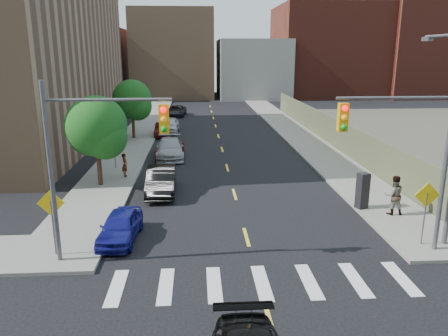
{
  "coord_description": "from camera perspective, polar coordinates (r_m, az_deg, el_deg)",
  "views": [
    {
      "loc": [
        -2.14,
        -9.8,
        7.95
      ],
      "look_at": [
        -0.71,
        12.44,
        2.0
      ],
      "focal_mm": 35.0,
      "sensor_mm": 36.0,
      "label": 1
    }
  ],
  "objects": [
    {
      "name": "sidewalk_nw",
      "position": [
        52.2,
        -9.86,
        6.05
      ],
      "size": [
        3.5,
        73.0,
        0.15
      ],
      "primitive_type": "cube",
      "color": "gray",
      "rests_on": "ground"
    },
    {
      "name": "sidewalk_ne",
      "position": [
        52.84,
        7.19,
        6.26
      ],
      "size": [
        3.5,
        73.0,
        0.15
      ],
      "primitive_type": "cube",
      "color": "gray",
      "rests_on": "ground"
    },
    {
      "name": "fence_north",
      "position": [
        40.15,
        13.43,
        4.93
      ],
      "size": [
        0.12,
        44.0,
        2.5
      ],
      "primitive_type": "cube",
      "color": "#595C40",
      "rests_on": "ground"
    },
    {
      "name": "bg_bldg_west",
      "position": [
        82.26,
        -18.12,
        12.87
      ],
      "size": [
        14.0,
        18.0,
        12.0
      ],
      "primitive_type": "cube",
      "color": "#592319",
      "rests_on": "ground"
    },
    {
      "name": "bg_bldg_midwest",
      "position": [
        81.89,
        -6.6,
        14.54
      ],
      "size": [
        14.0,
        16.0,
        15.0
      ],
      "primitive_type": "cube",
      "color": "#8C6B4C",
      "rests_on": "ground"
    },
    {
      "name": "bg_bldg_center",
      "position": [
        80.5,
        3.65,
        12.82
      ],
      "size": [
        12.0,
        16.0,
        10.0
      ],
      "primitive_type": "cube",
      "color": "gray",
      "rests_on": "ground"
    },
    {
      "name": "bg_bldg_east",
      "position": [
        85.29,
        13.19,
        14.6
      ],
      "size": [
        18.0,
        18.0,
        16.0
      ],
      "primitive_type": "cube",
      "color": "#592319",
      "rests_on": "ground"
    },
    {
      "name": "bg_bldg_fareast",
      "position": [
        89.33,
        23.81,
        14.4
      ],
      "size": [
        14.0,
        16.0,
        18.0
      ],
      "primitive_type": "cube",
      "color": "#592319",
      "rests_on": "ground"
    },
    {
      "name": "smokestack",
      "position": [
        91.4,
        26.48,
        17.26
      ],
      "size": [
        1.8,
        1.8,
        28.0
      ],
      "primitive_type": "cylinder",
      "color": "#8C6B4C",
      "rests_on": "ground"
    },
    {
      "name": "signal_nw",
      "position": [
        16.62,
        -16.99,
        2.41
      ],
      "size": [
        4.59,
        0.3,
        7.0
      ],
      "color": "#59595E",
      "rests_on": "ground"
    },
    {
      "name": "signal_ne",
      "position": [
        18.09,
        23.12,
        2.84
      ],
      "size": [
        4.59,
        0.3,
        7.0
      ],
      "color": "#59595E",
      "rests_on": "ground"
    },
    {
      "name": "warn_sign_nw",
      "position": [
        18.25,
        -21.61,
        -5.19
      ],
      "size": [
        1.06,
        0.06,
        2.83
      ],
      "color": "#59595E",
      "rests_on": "ground"
    },
    {
      "name": "warn_sign_ne",
      "position": [
        19.71,
        24.89,
        -4.08
      ],
      "size": [
        1.06,
        0.06,
        2.83
      ],
      "color": "#59595E",
      "rests_on": "ground"
    },
    {
      "name": "warn_sign_midwest",
      "position": [
        30.91,
        -14.18,
        3.38
      ],
      "size": [
        1.06,
        0.06,
        2.83
      ],
      "color": "#59595E",
      "rests_on": "ground"
    },
    {
      "name": "tree_west_near",
      "position": [
        26.88,
        -16.28,
        4.77
      ],
      "size": [
        3.66,
        3.64,
        5.52
      ],
      "color": "#332114",
      "rests_on": "ground"
    },
    {
      "name": "tree_west_far",
      "position": [
        41.51,
        -11.91,
        8.45
      ],
      "size": [
        3.66,
        3.64,
        5.52
      ],
      "color": "#332114",
      "rests_on": "ground"
    },
    {
      "name": "parked_car_blue",
      "position": [
        19.57,
        -13.4,
        -7.42
      ],
      "size": [
        1.77,
        3.84,
        1.28
      ],
      "primitive_type": "imported",
      "rotation": [
        0.0,
        0.0,
        -0.07
      ],
      "color": "navy",
      "rests_on": "ground"
    },
    {
      "name": "parked_car_black",
      "position": [
        25.41,
        -8.18,
        -1.64
      ],
      "size": [
        1.69,
        4.64,
        1.52
      ],
      "primitive_type": "imported",
      "rotation": [
        0.0,
        0.0,
        0.02
      ],
      "color": "black",
      "rests_on": "ground"
    },
    {
      "name": "parked_car_red",
      "position": [
        34.18,
        -7.08,
        2.46
      ],
      "size": [
        2.14,
        4.52,
        1.25
      ],
      "primitive_type": "imported",
      "rotation": [
        0.0,
        0.0,
        -0.02
      ],
      "color": "#A21020",
      "rests_on": "ground"
    },
    {
      "name": "parked_car_silver",
      "position": [
        33.93,
        -7.08,
        2.57
      ],
      "size": [
        2.36,
        5.23,
        1.49
      ],
      "primitive_type": "imported",
      "rotation": [
        0.0,
        0.0,
        0.05
      ],
      "color": "#9C9FA3",
      "rests_on": "ground"
    },
    {
      "name": "parked_car_white",
      "position": [
        44.62,
        -7.14,
        5.58
      ],
      "size": [
        1.99,
        4.61,
        1.55
      ],
      "primitive_type": "imported",
      "rotation": [
        0.0,
        0.0,
        -0.03
      ],
      "color": "silver",
      "rests_on": "ground"
    },
    {
      "name": "parked_car_maroon",
      "position": [
        42.88,
        -8.03,
        4.98
      ],
      "size": [
        1.37,
        3.86,
        1.27
      ],
      "primitive_type": "imported",
      "rotation": [
        0.0,
        0.0,
        -0.01
      ],
      "color": "#3A0D0B",
      "rests_on": "ground"
    },
    {
      "name": "parked_car_grey",
      "position": [
        56.48,
        -6.22,
        7.44
      ],
      "size": [
        2.59,
        4.91,
        1.32
      ],
      "primitive_type": "imported",
      "rotation": [
        0.0,
        0.0,
        -0.09
      ],
      "color": "black",
      "rests_on": "ground"
    },
    {
      "name": "payphone",
      "position": [
        23.43,
        17.64,
        -2.84
      ],
      "size": [
        0.67,
        0.61,
        1.85
      ],
      "primitive_type": "cube",
      "rotation": [
        0.0,
        0.0,
        0.36
      ],
      "color": "black",
      "rests_on": "sidewalk_ne"
    },
    {
      "name": "pedestrian_west",
      "position": [
        28.69,
        -12.82,
        0.37
      ],
      "size": [
        0.39,
        0.58,
        1.53
      ],
      "primitive_type": "imported",
      "rotation": [
        0.0,
        0.0,
        1.62
      ],
      "color": "gray",
      "rests_on": "sidewalk_nw"
    },
    {
      "name": "pedestrian_east",
      "position": [
        23.03,
        21.3,
        -3.32
      ],
      "size": [
        0.99,
        0.79,
        1.97
      ],
      "primitive_type": "imported",
      "rotation": [
        0.0,
        0.0,
        3.09
      ],
      "color": "gray",
      "rests_on": "sidewalk_ne"
    }
  ]
}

